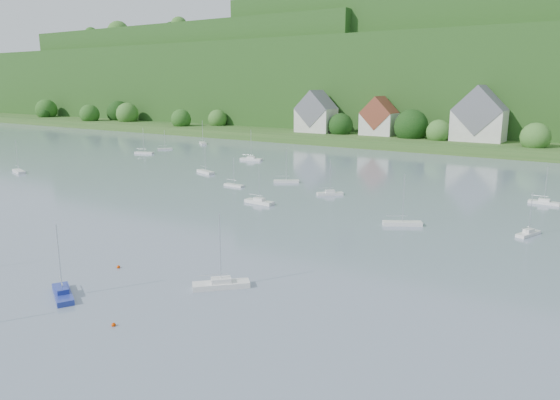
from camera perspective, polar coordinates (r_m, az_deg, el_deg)
name	(u,v)px	position (r m, az deg, el deg)	size (l,w,h in m)	color
far_shore_strip	(470,141)	(195.13, 20.24, 6.10)	(600.00, 60.00, 3.00)	#2D5720
forested_ridge	(512,80)	(261.36, 24.21, 11.96)	(620.00, 181.22, 69.89)	#184516
village_building_0	(316,115)	(202.08, 4.01, 9.32)	(14.00, 10.40, 16.00)	#BCB7AC
village_building_1	(379,119)	(193.09, 10.87, 8.75)	(12.00, 9.36, 14.00)	#BCB7AC
village_building_2	(479,119)	(181.66, 21.12, 8.38)	(16.00, 11.44, 18.00)	#BCB7AC
near_sailboat_1	(63,293)	(58.01, -22.85, -9.42)	(5.75, 4.12, 7.68)	navy
near_sailboat_3	(221,284)	(56.18, -6.51, -9.16)	(5.50, 5.45, 8.17)	silver
mooring_buoy_2	(114,326)	(50.10, -17.88, -13.09)	(0.40, 0.40, 0.40)	#D43800
mooring_buoy_3	(118,268)	(64.52, -17.39, -7.16)	(0.42, 0.42, 0.42)	#D43800
far_sailboat_cluster	(370,182)	(114.73, 9.93, 2.00)	(184.41, 75.68, 8.71)	silver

